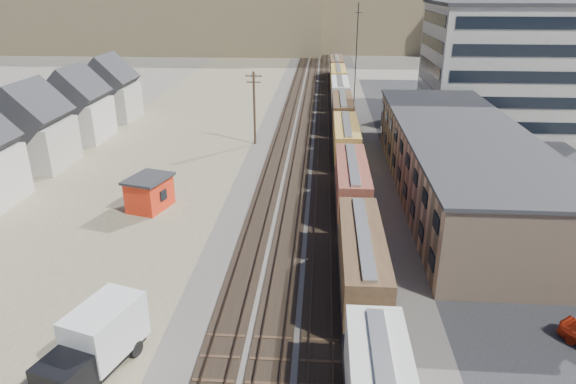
# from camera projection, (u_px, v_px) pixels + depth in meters

# --- Properties ---
(ground) EXTENTS (300.00, 300.00, 0.00)m
(ground) POSITION_uv_depth(u_px,v_px,m) (305.00, 341.00, 32.19)
(ground) COLOR #6B6356
(ground) RESTS_ON ground
(ballast_bed) EXTENTS (18.00, 200.00, 0.06)m
(ballast_bed) POSITION_uv_depth(u_px,v_px,m) (317.00, 130.00, 78.37)
(ballast_bed) COLOR #4C4742
(ballast_bed) RESTS_ON ground
(dirt_yard) EXTENTS (24.00, 180.00, 0.03)m
(dirt_yard) POSITION_uv_depth(u_px,v_px,m) (170.00, 147.00, 70.39)
(dirt_yard) COLOR #72694E
(dirt_yard) RESTS_ON ground
(asphalt_lot) EXTENTS (26.00, 120.00, 0.04)m
(asphalt_lot) POSITION_uv_depth(u_px,v_px,m) (494.00, 165.00, 63.13)
(asphalt_lot) COLOR #232326
(asphalt_lot) RESTS_ON ground
(rail_tracks) EXTENTS (11.40, 200.00, 0.24)m
(rail_tracks) POSITION_uv_depth(u_px,v_px,m) (313.00, 129.00, 78.37)
(rail_tracks) COLOR black
(rail_tracks) RESTS_ON ground
(freight_train) EXTENTS (3.00, 119.74, 4.46)m
(freight_train) POSITION_uv_depth(u_px,v_px,m) (344.00, 123.00, 71.48)
(freight_train) COLOR black
(freight_train) RESTS_ON ground
(warehouse) EXTENTS (12.40, 40.40, 7.25)m
(warehouse) POSITION_uv_depth(u_px,v_px,m) (459.00, 162.00, 52.96)
(warehouse) COLOR tan
(warehouse) RESTS_ON ground
(office_tower) EXTENTS (22.60, 18.60, 18.45)m
(office_tower) POSITION_uv_depth(u_px,v_px,m) (503.00, 65.00, 77.70)
(office_tower) COLOR #9E998E
(office_tower) RESTS_ON ground
(utility_pole_north) EXTENTS (2.20, 0.32, 10.00)m
(utility_pole_north) POSITION_uv_depth(u_px,v_px,m) (254.00, 107.00, 69.52)
(utility_pole_north) COLOR #382619
(utility_pole_north) RESTS_ON ground
(radio_mast) EXTENTS (1.20, 0.16, 18.00)m
(radio_mast) POSITION_uv_depth(u_px,v_px,m) (356.00, 60.00, 83.79)
(radio_mast) COLOR black
(radio_mast) RESTS_ON ground
(townhouse_row) EXTENTS (8.15, 68.16, 10.47)m
(townhouse_row) POSITION_uv_depth(u_px,v_px,m) (2.00, 147.00, 55.78)
(townhouse_row) COLOR #B7B2A8
(townhouse_row) RESTS_ON ground
(hills_north) EXTENTS (265.00, 80.00, 32.00)m
(hills_north) POSITION_uv_depth(u_px,v_px,m) (324.00, 4.00, 181.97)
(hills_north) COLOR brown
(hills_north) RESTS_ON ground
(box_truck) EXTENTS (4.54, 7.48, 3.75)m
(box_truck) POSITION_uv_depth(u_px,v_px,m) (96.00, 343.00, 29.07)
(box_truck) COLOR silver
(box_truck) RESTS_ON ground
(maintenance_shed) EXTENTS (4.62, 5.32, 3.32)m
(maintenance_shed) POSITION_uv_depth(u_px,v_px,m) (150.00, 193.00, 50.48)
(maintenance_shed) COLOR red
(maintenance_shed) RESTS_ON ground
(parked_car_blue) EXTENTS (6.27, 4.89, 1.58)m
(parked_car_blue) POSITION_uv_depth(u_px,v_px,m) (496.00, 120.00, 81.01)
(parked_car_blue) COLOR navy
(parked_car_blue) RESTS_ON ground
(parked_car_far) EXTENTS (2.13, 4.19, 1.37)m
(parked_car_far) POSITION_uv_depth(u_px,v_px,m) (492.00, 122.00, 80.08)
(parked_car_far) COLOR white
(parked_car_far) RESTS_ON ground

